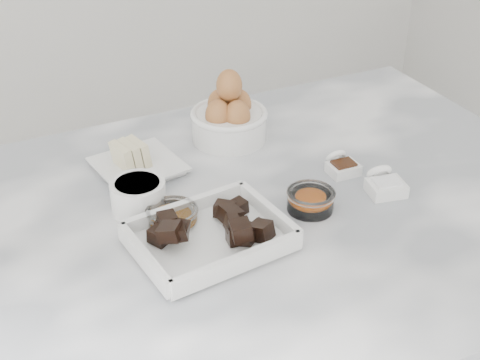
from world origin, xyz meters
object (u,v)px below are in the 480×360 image
(chocolate_dish, at_px, (210,232))
(butter_plate, at_px, (137,161))
(egg_bowl, at_px, (229,117))
(vanilla_spoon, at_px, (341,165))
(honey_bowl, at_px, (172,218))
(sugar_ramekin, at_px, (138,195))
(zest_bowl, at_px, (311,199))
(salt_spoon, at_px, (384,184))

(chocolate_dish, xyz_separation_m, butter_plate, (-0.03, 0.26, -0.01))
(chocolate_dish, distance_m, egg_bowl, 0.34)
(vanilla_spoon, bearing_deg, honey_bowl, -175.00)
(egg_bowl, bearing_deg, sugar_ramekin, -145.82)
(chocolate_dish, height_order, butter_plate, same)
(egg_bowl, height_order, vanilla_spoon, egg_bowl)
(chocolate_dish, bearing_deg, zest_bowl, 5.73)
(butter_plate, relative_size, honey_bowl, 1.94)
(egg_bowl, relative_size, vanilla_spoon, 2.28)
(vanilla_spoon, xyz_separation_m, salt_spoon, (0.03, -0.09, 0.00))
(zest_bowl, height_order, salt_spoon, salt_spoon)
(salt_spoon, bearing_deg, honey_bowl, 171.05)
(butter_plate, height_order, zest_bowl, butter_plate)
(sugar_ramekin, xyz_separation_m, vanilla_spoon, (0.36, -0.04, -0.02))
(sugar_ramekin, relative_size, salt_spoon, 1.09)
(salt_spoon, bearing_deg, sugar_ramekin, 162.23)
(butter_plate, xyz_separation_m, vanilla_spoon, (0.32, -0.16, -0.01))
(butter_plate, height_order, honey_bowl, butter_plate)
(butter_plate, relative_size, vanilla_spoon, 2.46)
(vanilla_spoon, bearing_deg, butter_plate, 153.28)
(egg_bowl, relative_size, salt_spoon, 1.82)
(butter_plate, relative_size, salt_spoon, 1.96)
(honey_bowl, bearing_deg, chocolate_dish, -63.08)
(egg_bowl, distance_m, vanilla_spoon, 0.24)
(zest_bowl, bearing_deg, salt_spoon, -3.18)
(butter_plate, bearing_deg, honey_bowl, -91.72)
(egg_bowl, relative_size, honey_bowl, 1.80)
(sugar_ramekin, height_order, honey_bowl, sugar_ramekin)
(chocolate_dish, relative_size, salt_spoon, 3.00)
(chocolate_dish, distance_m, butter_plate, 0.26)
(chocolate_dish, relative_size, sugar_ramekin, 2.75)
(egg_bowl, bearing_deg, chocolate_dish, -119.78)
(butter_plate, distance_m, vanilla_spoon, 0.36)
(chocolate_dish, relative_size, egg_bowl, 1.64)
(vanilla_spoon, bearing_deg, salt_spoon, -70.73)
(chocolate_dish, bearing_deg, vanilla_spoon, 18.04)
(honey_bowl, bearing_deg, sugar_ramekin, 114.49)
(sugar_ramekin, distance_m, vanilla_spoon, 0.36)
(egg_bowl, bearing_deg, honey_bowl, -131.72)
(vanilla_spoon, bearing_deg, zest_bowl, -144.83)
(chocolate_dish, xyz_separation_m, salt_spoon, (0.32, 0.01, -0.01))
(honey_bowl, bearing_deg, zest_bowl, -12.54)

